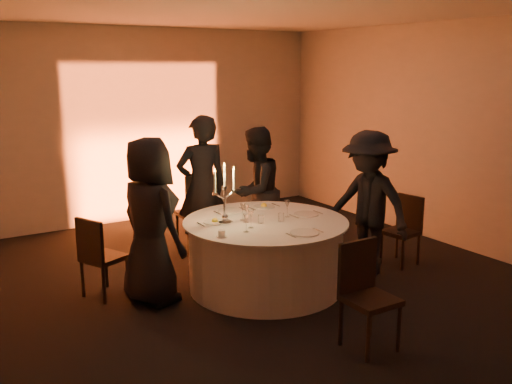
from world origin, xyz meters
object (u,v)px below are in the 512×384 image
chair_back_left (199,208)px  guest_back_left (202,187)px  guest_back_right (256,191)px  chair_front (365,289)px  coffee_cup (222,234)px  guest_right (368,204)px  chair_back_right (259,202)px  guest_left (150,221)px  candelabra (225,203)px  chair_left (98,253)px  banquet_table (266,254)px  chair_right (404,226)px

chair_back_left → guest_back_left: 0.35m
chair_back_left → guest_back_right: size_ratio=0.64×
chair_front → coffee_cup: (-0.70, 1.31, 0.27)m
guest_right → guest_back_left: bearing=-151.4°
chair_back_right → guest_left: 2.39m
candelabra → guest_left: bearing=165.5°
guest_back_left → candelabra: size_ratio=2.74×
chair_left → coffee_cup: (0.96, -0.95, 0.31)m
coffee_cup → chair_back_right: bearing=48.9°
banquet_table → guest_right: 1.35m
guest_right → chair_back_right: bearing=-179.7°
banquet_table → guest_left: 1.33m
chair_back_left → candelabra: size_ratio=1.59×
guest_back_left → candelabra: (-0.33, -1.19, 0.09)m
guest_back_right → coffee_cup: (-1.23, -1.35, -0.03)m
guest_back_left → guest_right: (1.35, -1.57, -0.06)m
chair_back_left → chair_front: chair_back_left is taller
guest_left → candelabra: 0.80m
guest_back_right → guest_right: size_ratio=0.97×
chair_left → chair_back_left: size_ratio=0.83×
banquet_table → candelabra: bearing=165.3°
chair_left → guest_back_left: (1.53, 0.62, 0.42)m
chair_front → guest_back_left: guest_back_left is taller
chair_front → chair_left: bearing=126.5°
chair_left → guest_back_left: guest_back_left is taller
chair_left → chair_front: (1.66, -2.26, 0.03)m
chair_left → chair_right: 3.66m
guest_back_left → coffee_cup: guest_back_left is taller
chair_back_right → guest_left: guest_left is taller
chair_front → guest_back_left: size_ratio=0.51×
chair_back_left → guest_left: guest_left is taller
chair_right → guest_back_left: size_ratio=0.47×
guest_back_left → guest_right: guest_back_left is taller
banquet_table → candelabra: 0.77m
coffee_cup → banquet_table: bearing=21.3°
guest_back_left → chair_right: bearing=147.7°
banquet_table → chair_back_right: 1.73m
guest_back_right → guest_right: guest_right is taller
chair_front → coffee_cup: size_ratio=8.52×
chair_back_left → chair_right: 2.61m
chair_back_right → guest_left: (-2.05, -1.18, 0.31)m
coffee_cup → chair_back_left: bearing=70.8°
guest_back_left → guest_back_right: size_ratio=1.10×
guest_left → candelabra: (0.76, -0.20, 0.14)m
banquet_table → coffee_cup: 0.85m
chair_back_right → guest_left: size_ratio=0.57×
chair_back_left → chair_back_right: (0.93, 0.03, -0.04)m
guest_right → candelabra: (-1.68, 0.38, 0.15)m
guest_back_right → candelabra: bearing=17.8°
chair_back_left → chair_front: bearing=94.7°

